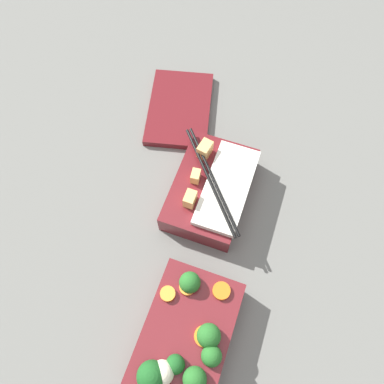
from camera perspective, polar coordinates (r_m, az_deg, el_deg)
The scene contains 4 objects.
ground_plane at distance 0.66m, azimuth 2.09°, elevation -9.49°, with size 3.00×3.00×0.00m, color slate.
bento_tray_vegetable at distance 0.61m, azimuth -0.93°, elevation -21.18°, with size 0.19×0.13×0.08m.
bento_tray_rice at distance 0.68m, azimuth 3.02°, elevation 0.54°, with size 0.19×0.15×0.08m.
bento_lid at distance 0.80m, azimuth -1.90°, elevation 12.61°, with size 0.19×0.13×0.02m, color maroon.
Camera 1 is at (-0.18, -0.04, 0.64)m, focal length 35.00 mm.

